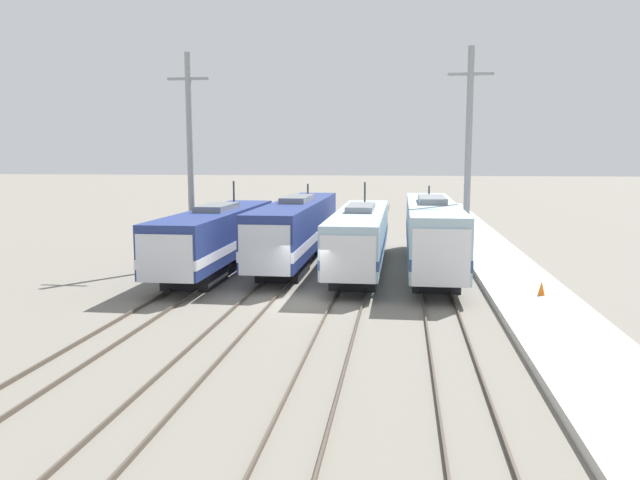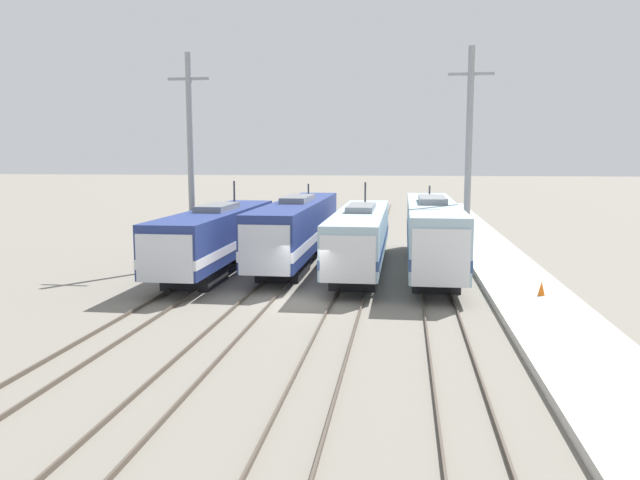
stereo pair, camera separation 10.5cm
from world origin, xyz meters
TOP-DOWN VIEW (x-y plane):
  - ground_plane at (0.00, 0.00)m, footprint 400.00×400.00m
  - rail_pair_far_left at (-6.31, 0.00)m, footprint 1.51×120.00m
  - rail_pair_center_left at (-2.10, 0.00)m, footprint 1.51×120.00m
  - rail_pair_center_right at (2.10, 0.00)m, footprint 1.51×120.00m
  - rail_pair_far_right at (6.31, 0.00)m, footprint 1.51×120.00m
  - locomotive_far_left at (-6.31, 7.09)m, footprint 3.03×17.01m
  - locomotive_center_left at (-2.10, 10.68)m, footprint 2.86×19.90m
  - locomotive_center_right at (2.10, 8.51)m, footprint 2.85×17.80m
  - locomotive_far_right at (6.31, 9.05)m, footprint 2.86×19.77m
  - catenary_tower_left at (-8.42, 9.07)m, footprint 2.59×0.38m
  - catenary_tower_right at (8.30, 9.07)m, footprint 2.59×0.38m
  - platform at (10.70, 0.00)m, footprint 4.00×120.00m
  - traffic_cone at (11.06, 1.42)m, footprint 0.33×0.33m

SIDE VIEW (x-z plane):
  - ground_plane at x=0.00m, z-range 0.00..0.00m
  - rail_pair_far_left at x=-6.31m, z-range 0.00..0.15m
  - rail_pair_center_left at x=-2.10m, z-range 0.00..0.15m
  - rail_pair_center_right at x=2.10m, z-range 0.00..0.15m
  - rail_pair_far_right at x=6.31m, z-range 0.00..0.15m
  - platform at x=10.70m, z-range 0.00..0.34m
  - traffic_cone at x=11.06m, z-range 0.34..1.02m
  - locomotive_center_right at x=2.10m, z-range -0.53..4.59m
  - locomotive_far_left at x=-6.31m, z-range -0.55..4.66m
  - locomotive_center_left at x=-2.10m, z-range -0.23..4.62m
  - locomotive_far_right at x=6.31m, z-range -0.17..4.68m
  - catenary_tower_left at x=-8.42m, z-range 0.17..13.16m
  - catenary_tower_right at x=8.30m, z-range 0.17..13.16m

